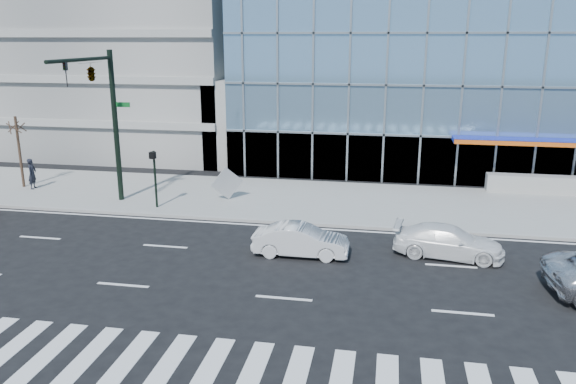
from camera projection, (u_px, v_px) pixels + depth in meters
name	position (u px, v px, depth m)	size (l,w,h in m)	color
ground	(302.00, 256.00, 23.29)	(160.00, 160.00, 0.00)	black
sidewalk	(325.00, 201.00, 30.85)	(120.00, 8.00, 0.15)	gray
theatre_building	(533.00, 54.00, 43.51)	(42.00, 26.00, 15.00)	#77A3C7
parking_garage	(122.00, 22.00, 48.74)	(24.00, 24.00, 20.00)	gray
ramp_block	(259.00, 120.00, 40.59)	(6.00, 8.00, 6.00)	gray
traffic_signal	(99.00, 91.00, 27.89)	(1.14, 5.74, 8.00)	black
ped_signal_post	(154.00, 170.00, 28.88)	(0.30, 0.33, 3.00)	black
street_tree_near	(16.00, 126.00, 32.52)	(1.10, 1.10, 4.23)	#332319
white_suv	(448.00, 241.00, 23.08)	(1.81, 4.45, 1.29)	white
white_sedan	(301.00, 240.00, 23.19)	(1.38, 3.96, 1.30)	silver
pedestrian	(32.00, 174.00, 32.82)	(0.66, 0.43, 1.80)	black
tilted_panel	(227.00, 183.00, 30.63)	(1.30, 0.06, 1.30)	#A4A4A4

